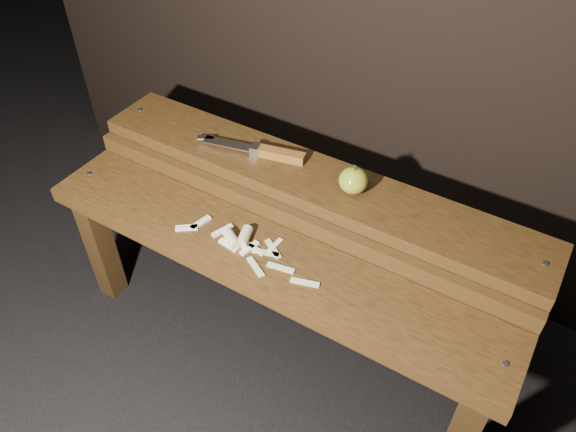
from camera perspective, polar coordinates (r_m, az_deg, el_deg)
The scene contains 6 objects.
ground at distance 1.66m, azimuth -1.11°, elevation -12.66°, with size 60.00×60.00×0.00m, color black.
bench_front_tier at distance 1.34m, azimuth -2.71°, elevation -6.03°, with size 1.20×0.20×0.42m.
bench_rear_tier at distance 1.44m, azimuth 2.20°, elevation 1.42°, with size 1.20×0.21×0.50m.
apple at distance 1.33m, azimuth 6.67°, elevation 3.61°, with size 0.07×0.07×0.08m.
knife at distance 1.44m, azimuth -2.09°, elevation 6.52°, with size 0.30×0.09×0.03m.
apple_scraps at distance 1.32m, azimuth -4.84°, elevation -2.56°, with size 0.39×0.13×0.03m.
Camera 1 is at (0.51, -0.78, 1.37)m, focal length 35.00 mm.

